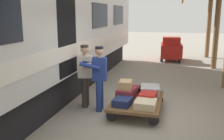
{
  "coord_description": "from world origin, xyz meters",
  "views": [
    {
      "loc": [
        -0.69,
        6.07,
        2.52
      ],
      "look_at": [
        0.86,
        0.01,
        1.15
      ],
      "focal_mm": 41.49,
      "sensor_mm": 36.0,
      "label": 1
    }
  ],
  "objects_px": {
    "suitcase_tan_vintage": "(125,84)",
    "porter_in_overalls": "(99,76)",
    "baggage_tug": "(171,49)",
    "luggage_cart": "(137,101)",
    "train_car": "(15,31)",
    "suitcase_cream_canvas": "(146,104)",
    "suitcase_gray_aluminum": "(150,90)",
    "suitcase_burgundy_valise": "(127,93)",
    "suitcase_red_plastic": "(148,96)",
    "porter_by_door": "(86,74)",
    "suitcase_maroon_trunk": "(130,90)",
    "suitcase_navy_fabric": "(123,102)"
  },
  "relations": [
    {
      "from": "suitcase_cream_canvas",
      "to": "porter_in_overalls",
      "type": "bearing_deg",
      "value": -17.08
    },
    {
      "from": "suitcase_gray_aluminum",
      "to": "baggage_tug",
      "type": "distance_m",
      "value": 7.42
    },
    {
      "from": "suitcase_cream_canvas",
      "to": "suitcase_red_plastic",
      "type": "xyz_separation_m",
      "value": [
        0.0,
        -0.52,
        0.02
      ]
    },
    {
      "from": "luggage_cart",
      "to": "suitcase_tan_vintage",
      "type": "distance_m",
      "value": 0.53
    },
    {
      "from": "suitcase_tan_vintage",
      "to": "porter_in_overalls",
      "type": "bearing_deg",
      "value": 11.31
    },
    {
      "from": "train_car",
      "to": "suitcase_tan_vintage",
      "type": "distance_m",
      "value": 3.25
    },
    {
      "from": "suitcase_burgundy_valise",
      "to": "suitcase_navy_fabric",
      "type": "distance_m",
      "value": 0.52
    },
    {
      "from": "suitcase_maroon_trunk",
      "to": "suitcase_red_plastic",
      "type": "bearing_deg",
      "value": 137.16
    },
    {
      "from": "suitcase_maroon_trunk",
      "to": "train_car",
      "type": "bearing_deg",
      "value": 15.15
    },
    {
      "from": "train_car",
      "to": "suitcase_cream_canvas",
      "type": "xyz_separation_m",
      "value": [
        -3.54,
        0.23,
        -1.64
      ]
    },
    {
      "from": "suitcase_maroon_trunk",
      "to": "porter_by_door",
      "type": "bearing_deg",
      "value": 21.66
    },
    {
      "from": "porter_by_door",
      "to": "suitcase_gray_aluminum",
      "type": "bearing_deg",
      "value": -165.04
    },
    {
      "from": "luggage_cart",
      "to": "porter_by_door",
      "type": "height_order",
      "value": "porter_by_door"
    },
    {
      "from": "baggage_tug",
      "to": "porter_by_door",
      "type": "bearing_deg",
      "value": 75.52
    },
    {
      "from": "suitcase_cream_canvas",
      "to": "suitcase_gray_aluminum",
      "type": "relative_size",
      "value": 0.86
    },
    {
      "from": "suitcase_burgundy_valise",
      "to": "suitcase_gray_aluminum",
      "type": "distance_m",
      "value": 0.76
    },
    {
      "from": "suitcase_navy_fabric",
      "to": "suitcase_burgundy_valise",
      "type": "bearing_deg",
      "value": -90.0
    },
    {
      "from": "luggage_cart",
      "to": "suitcase_red_plastic",
      "type": "height_order",
      "value": "suitcase_red_plastic"
    },
    {
      "from": "suitcase_burgundy_valise",
      "to": "porter_in_overalls",
      "type": "height_order",
      "value": "porter_in_overalls"
    },
    {
      "from": "suitcase_red_plastic",
      "to": "suitcase_cream_canvas",
      "type": "bearing_deg",
      "value": 90.0
    },
    {
      "from": "porter_in_overalls",
      "to": "baggage_tug",
      "type": "bearing_deg",
      "value": -101.27
    },
    {
      "from": "train_car",
      "to": "suitcase_maroon_trunk",
      "type": "xyz_separation_m",
      "value": [
        -2.98,
        -0.81,
        -1.63
      ]
    },
    {
      "from": "suitcase_maroon_trunk",
      "to": "porter_in_overalls",
      "type": "height_order",
      "value": "porter_in_overalls"
    },
    {
      "from": "suitcase_maroon_trunk",
      "to": "porter_by_door",
      "type": "relative_size",
      "value": 0.29
    },
    {
      "from": "baggage_tug",
      "to": "suitcase_cream_canvas",
      "type": "bearing_deg",
      "value": 87.79
    },
    {
      "from": "suitcase_navy_fabric",
      "to": "train_car",
      "type": "bearing_deg",
      "value": -4.36
    },
    {
      "from": "suitcase_maroon_trunk",
      "to": "porter_by_door",
      "type": "height_order",
      "value": "porter_by_door"
    },
    {
      "from": "suitcase_burgundy_valise",
      "to": "suitcase_gray_aluminum",
      "type": "xyz_separation_m",
      "value": [
        -0.56,
        -0.52,
        -0.02
      ]
    },
    {
      "from": "luggage_cart",
      "to": "suitcase_burgundy_valise",
      "type": "bearing_deg",
      "value": 0.0
    },
    {
      "from": "porter_in_overalls",
      "to": "porter_by_door",
      "type": "xyz_separation_m",
      "value": [
        0.43,
        -0.19,
        0.0
      ]
    },
    {
      "from": "suitcase_burgundy_valise",
      "to": "porter_in_overalls",
      "type": "distance_m",
      "value": 0.86
    },
    {
      "from": "suitcase_cream_canvas",
      "to": "suitcase_navy_fabric",
      "type": "height_order",
      "value": "suitcase_navy_fabric"
    },
    {
      "from": "suitcase_burgundy_valise",
      "to": "porter_by_door",
      "type": "relative_size",
      "value": 0.37
    },
    {
      "from": "porter_by_door",
      "to": "luggage_cart",
      "type": "bearing_deg",
      "value": 177.53
    },
    {
      "from": "suitcase_burgundy_valise",
      "to": "porter_by_door",
      "type": "distance_m",
      "value": 1.23
    },
    {
      "from": "train_car",
      "to": "suitcase_gray_aluminum",
      "type": "xyz_separation_m",
      "value": [
        -3.54,
        -0.81,
        -1.61
      ]
    },
    {
      "from": "luggage_cart",
      "to": "porter_in_overalls",
      "type": "bearing_deg",
      "value": 7.09
    },
    {
      "from": "luggage_cart",
      "to": "suitcase_tan_vintage",
      "type": "bearing_deg",
      "value": -2.19
    },
    {
      "from": "luggage_cart",
      "to": "porter_by_door",
      "type": "distance_m",
      "value": 1.56
    },
    {
      "from": "suitcase_cream_canvas",
      "to": "suitcase_gray_aluminum",
      "type": "distance_m",
      "value": 1.04
    },
    {
      "from": "suitcase_burgundy_valise",
      "to": "porter_by_door",
      "type": "xyz_separation_m",
      "value": [
        1.15,
        -0.06,
        0.45
      ]
    },
    {
      "from": "suitcase_burgundy_valise",
      "to": "suitcase_tan_vintage",
      "type": "xyz_separation_m",
      "value": [
        0.04,
        -0.01,
        0.24
      ]
    },
    {
      "from": "suitcase_cream_canvas",
      "to": "suitcase_red_plastic",
      "type": "relative_size",
      "value": 0.95
    },
    {
      "from": "suitcase_cream_canvas",
      "to": "porter_in_overalls",
      "type": "xyz_separation_m",
      "value": [
        1.28,
        -0.39,
        0.51
      ]
    },
    {
      "from": "suitcase_tan_vintage",
      "to": "porter_by_door",
      "type": "distance_m",
      "value": 1.13
    },
    {
      "from": "suitcase_gray_aluminum",
      "to": "porter_in_overalls",
      "type": "xyz_separation_m",
      "value": [
        1.28,
        0.64,
        0.47
      ]
    },
    {
      "from": "suitcase_cream_canvas",
      "to": "suitcase_red_plastic",
      "type": "bearing_deg",
      "value": -90.0
    },
    {
      "from": "suitcase_navy_fabric",
      "to": "porter_in_overalls",
      "type": "relative_size",
      "value": 0.29
    },
    {
      "from": "suitcase_tan_vintage",
      "to": "porter_by_door",
      "type": "bearing_deg",
      "value": -2.55
    },
    {
      "from": "train_car",
      "to": "suitcase_navy_fabric",
      "type": "distance_m",
      "value": 3.41
    }
  ]
}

